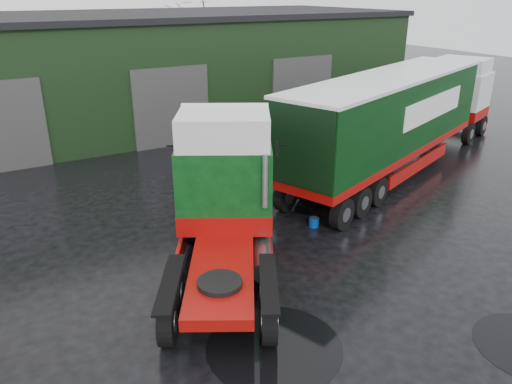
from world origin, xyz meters
TOP-DOWN VIEW (x-y plane):
  - ground at (0.00, 0.00)m, footprint 100.00×100.00m
  - warehouse at (2.00, 20.00)m, footprint 32.40×12.40m
  - hero_tractor at (-1.58, 0.91)m, footprint 6.13×7.73m
  - lorry_right at (8.09, 5.00)m, footprint 16.75×8.68m
  - wash_bucket at (2.68, 2.55)m, footprint 0.41×0.41m
  - tree_back_b at (10.00, 30.00)m, footprint 4.40×4.40m
  - puddle_0 at (-1.80, -2.08)m, footprint 3.15×3.15m
  - puddle_1 at (6.41, 5.58)m, footprint 2.70×2.70m

SIDE VIEW (x-z plane):
  - ground at x=0.00m, z-range 0.00..0.00m
  - puddle_0 at x=-1.80m, z-range 0.00..0.01m
  - puddle_1 at x=6.41m, z-range 0.00..0.01m
  - wash_bucket at x=2.68m, z-range 0.00..0.32m
  - lorry_right at x=8.09m, z-range 0.00..4.42m
  - hero_tractor at x=-1.58m, z-range 0.00..4.44m
  - warehouse at x=2.00m, z-range 0.01..6.31m
  - tree_back_b at x=10.00m, z-range 0.00..7.50m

